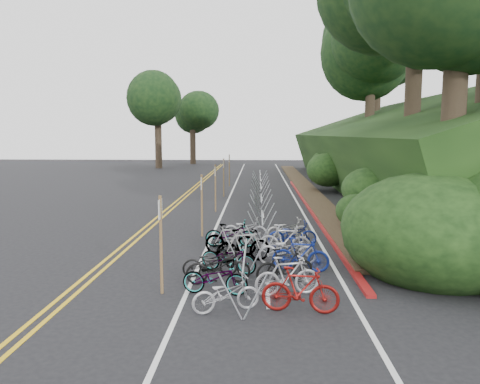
% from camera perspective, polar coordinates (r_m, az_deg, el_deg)
% --- Properties ---
extents(ground, '(120.00, 120.00, 0.00)m').
position_cam_1_polar(ground, '(14.31, -9.46, -9.67)').
color(ground, black).
rests_on(ground, ground).
extents(road_markings, '(7.47, 80.00, 0.01)m').
position_cam_1_polar(road_markings, '(23.96, -3.12, -2.75)').
color(road_markings, gold).
rests_on(road_markings, ground).
extents(red_curb, '(0.25, 28.00, 0.10)m').
position_cam_1_polar(red_curb, '(25.89, 8.52, -1.97)').
color(red_curb, maroon).
rests_on(red_curb, ground).
extents(embankment, '(14.30, 48.14, 9.11)m').
position_cam_1_polar(embankment, '(34.03, 19.56, 4.12)').
color(embankment, black).
rests_on(embankment, ground).
extents(tree_cluster, '(32.67, 54.22, 18.78)m').
position_cam_1_polar(tree_cluster, '(36.90, 13.70, 18.83)').
color(tree_cluster, '#2D2319').
rests_on(tree_cluster, ground).
extents(bike_rack_front, '(1.11, 3.36, 1.10)m').
position_cam_1_polar(bike_rack_front, '(11.97, 0.59, -8.79)').
color(bike_rack_front, '#9498A0').
rests_on(bike_rack_front, ground).
extents(bike_racks_rest, '(1.14, 23.00, 1.17)m').
position_cam_1_polar(bike_racks_rest, '(26.61, 2.53, 0.10)').
color(bike_racks_rest, '#9498A0').
rests_on(bike_racks_rest, ground).
extents(signpost_near, '(0.08, 0.40, 2.56)m').
position_cam_1_polar(signpost_near, '(12.16, -9.62, -5.56)').
color(signpost_near, brown).
rests_on(signpost_near, ground).
extents(signposts_rest, '(0.08, 18.40, 2.50)m').
position_cam_1_polar(signposts_rest, '(27.63, -2.46, 1.56)').
color(signposts_rest, brown).
rests_on(signposts_rest, ground).
extents(bike_front, '(0.92, 1.71, 0.85)m').
position_cam_1_polar(bike_front, '(13.68, -3.63, -8.52)').
color(bike_front, black).
rests_on(bike_front, ground).
extents(bike_valet, '(3.26, 9.20, 1.09)m').
position_cam_1_polar(bike_valet, '(14.62, 2.41, -7.23)').
color(bike_valet, '#9E9EA3').
rests_on(bike_valet, ground).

